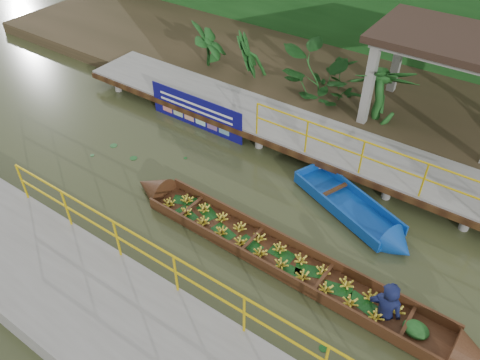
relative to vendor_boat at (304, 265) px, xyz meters
The scene contains 10 objects.
ground 2.58m from the vendor_boat, 162.37° to the left, with size 80.00×80.00×0.00m, color #33371B.
land_strip 8.63m from the vendor_boat, 106.43° to the left, with size 30.00×8.00×0.45m, color #2E2817.
far_dock 4.85m from the vendor_boat, 119.94° to the left, with size 16.00×2.06×1.66m.
near_dock 3.71m from the vendor_boat, 112.81° to the right, with size 18.00×2.40×1.73m.
pavilion 7.53m from the vendor_boat, 85.47° to the left, with size 4.40×3.00×3.00m.
foliage_backdrop 11.18m from the vendor_boat, 102.76° to the left, with size 30.00×0.80×4.00m, color #154215.
vendor_boat is the anchor object (origin of this frame).
moored_blue_boat 2.27m from the vendor_boat, 72.07° to the left, with size 3.71×2.20×0.87m.
blue_banner 6.54m from the vendor_boat, 150.13° to the left, with size 3.52×0.04×1.10m.
tropical_plants 6.27m from the vendor_boat, 100.89° to the left, with size 14.41×1.41×1.76m.
Camera 1 is at (5.10, -7.04, 8.30)m, focal length 35.00 mm.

